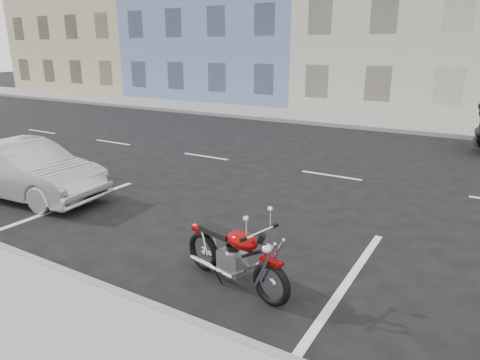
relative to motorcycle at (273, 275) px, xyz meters
name	(u,v)px	position (x,y,z in m)	size (l,w,h in m)	color
ground	(412,188)	(0.65, 6.05, -0.44)	(120.00, 120.00, 0.00)	black
sidewalk_far	(333,119)	(-4.35, 14.75, -0.36)	(80.00, 3.40, 0.15)	gray
curb_near	(3,250)	(-4.35, -0.95, -0.36)	(80.00, 0.12, 0.16)	gray
curb_far	(320,124)	(-4.35, 13.05, -0.36)	(80.00, 0.12, 0.16)	gray
bldg_far_west	(119,12)	(-25.35, 22.35, 5.56)	(12.00, 12.00, 12.00)	tan
motorcycle	(273,275)	(0.00, 0.00, 0.00)	(1.89, 0.75, 0.96)	black
sedan_silver	(25,170)	(-6.55, 0.96, 0.18)	(1.32, 3.78, 1.25)	#AAACB2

